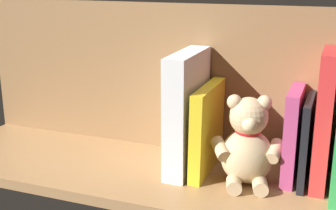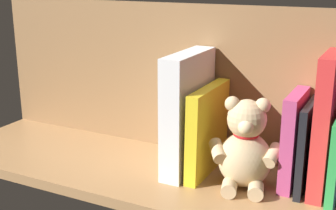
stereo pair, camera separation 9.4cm
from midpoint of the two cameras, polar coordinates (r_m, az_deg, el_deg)
The scene contains 8 objects.
ground_plane at distance 99.67cm, azimuth 2.73°, elevation -8.75°, with size 106.51×31.42×2.20cm, color #A87A4C.
shelf_back_panel at distance 105.49cm, azimuth 5.87°, elevation 3.06°, with size 106.51×1.50×34.10cm, color olive.
book_5 at distance 92.40cm, azimuth 21.72°, elevation -2.31°, with size 2.92×13.85×26.89cm, color red.
book_6 at distance 94.10cm, azimuth 19.62°, elevation -4.85°, with size 1.38×14.04×17.34cm, color black.
book_7 at distance 94.70cm, azimuth 18.06°, elevation -4.10°, with size 2.53×12.90×18.76cm, color #B23F72.
teddy_bear at distance 91.59cm, azimuth 12.46°, elevation -5.29°, with size 14.27×13.39×18.17cm.
book_8 at distance 96.36cm, azimuth 7.73°, elevation -3.16°, with size 2.54×17.44×18.45cm, color yellow.
dictionary_thick_white at distance 96.34cm, azimuth 5.28°, elevation -0.96°, with size 4.56×18.07×25.21cm, color white.
Camera 2 is at (-40.80, 80.60, 41.27)cm, focal length 49.34 mm.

